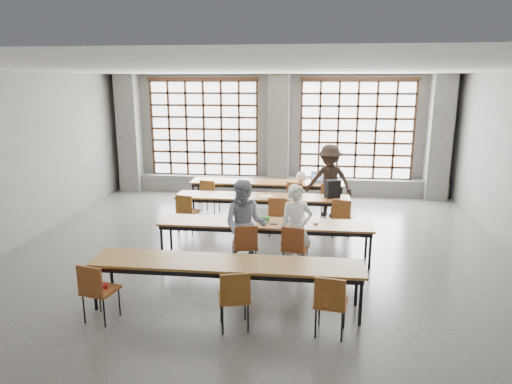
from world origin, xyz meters
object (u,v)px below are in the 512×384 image
at_px(chair_back_left, 209,193).
at_px(backpack, 333,189).
at_px(chair_front_left, 245,243).
at_px(student_male, 296,229).
at_px(phone, 274,224).
at_px(chair_near_left, 96,287).
at_px(green_box, 263,219).
at_px(student_female, 245,225).
at_px(student_back, 329,181).
at_px(chair_mid_right, 342,214).
at_px(desk_row_c, 265,226).
at_px(chair_back_right, 329,196).
at_px(chair_front_right, 294,245).
at_px(chair_back_mid, 296,195).
at_px(red_pouch, 100,287).
at_px(chair_near_mid, 235,294).
at_px(desk_row_b, 262,199).
at_px(mouse, 316,223).
at_px(laptop_front, 295,218).
at_px(chair_mid_centre, 278,212).
at_px(chair_mid_left, 187,209).
at_px(laptop_back, 318,180).
at_px(plastic_bag, 301,177).
at_px(chair_near_right, 330,299).
at_px(desk_row_a, 267,184).
at_px(desk_row_d, 227,266).

distance_m(chair_back_left, backpack, 3.19).
xyz_separation_m(chair_front_left, student_male, (0.88, 0.13, 0.25)).
height_order(chair_front_left, phone, chair_front_left).
relative_size(chair_near_left, green_box, 3.52).
xyz_separation_m(student_female, student_back, (1.61, 3.53, 0.08)).
relative_size(chair_back_left, chair_mid_right, 1.00).
height_order(desk_row_c, chair_back_right, chair_back_right).
xyz_separation_m(chair_front_left, chair_front_right, (0.86, -0.00, 0.00)).
distance_m(chair_back_mid, red_pouch, 6.01).
relative_size(chair_near_mid, backpack, 2.20).
relative_size(desk_row_b, chair_back_mid, 4.55).
distance_m(chair_front_left, mouse, 1.39).
bearing_deg(desk_row_b, student_male, -70.97).
relative_size(chair_front_left, red_pouch, 4.40).
relative_size(chair_near_left, student_back, 0.49).
xyz_separation_m(chair_near_mid, laptop_front, (0.71, 2.72, 0.25)).
xyz_separation_m(chair_back_left, green_box, (1.65, -2.82, 0.24)).
height_order(desk_row_c, chair_near_left, chair_near_left).
relative_size(student_back, red_pouch, 8.98).
height_order(desk_row_c, chair_mid_centre, chair_mid_centre).
xyz_separation_m(chair_front_left, backpack, (1.62, 2.66, 0.39)).
bearing_deg(chair_front_right, chair_mid_left, 141.03).
bearing_deg(chair_front_right, student_back, 78.70).
bearing_deg(desk_row_c, desk_row_b, 97.39).
bearing_deg(student_male, chair_near_mid, -122.25).
xyz_separation_m(chair_back_left, laptop_back, (2.75, 0.74, 0.25)).
relative_size(chair_near_mid, laptop_back, 2.20).
distance_m(laptop_back, phone, 3.84).
bearing_deg(phone, plastic_bag, 83.31).
distance_m(chair_near_left, student_female, 2.78).
xyz_separation_m(desk_row_c, student_back, (1.31, 3.03, 0.23)).
xyz_separation_m(laptop_front, mouse, (0.39, -0.13, -0.04)).
bearing_deg(chair_mid_left, laptop_front, -27.22).
relative_size(desk_row_b, laptop_front, 10.38).
bearing_deg(chair_back_left, chair_mid_centre, -39.92).
distance_m(chair_front_left, chair_near_mid, 1.98).
xyz_separation_m(student_female, red_pouch, (-1.77, -2.03, -0.32)).
xyz_separation_m(chair_near_right, mouse, (-0.16, 2.59, 0.21)).
bearing_deg(desk_row_b, plastic_bag, 61.42).
bearing_deg(chair_front_left, chair_near_mid, -86.31).
relative_size(chair_mid_left, green_box, 3.52).
bearing_deg(chair_near_left, chair_back_left, 85.96).
xyz_separation_m(chair_mid_left, red_pouch, (-0.20, -3.89, -0.04)).
height_order(desk_row_a, chair_near_left, chair_near_left).
distance_m(desk_row_b, laptop_front, 2.05).
height_order(desk_row_b, student_back, student_back).
height_order(chair_back_left, student_male, student_male).
relative_size(chair_front_left, plastic_bag, 3.08).
height_order(desk_row_d, chair_back_mid, chair_back_mid).
bearing_deg(student_back, chair_front_left, -93.88).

